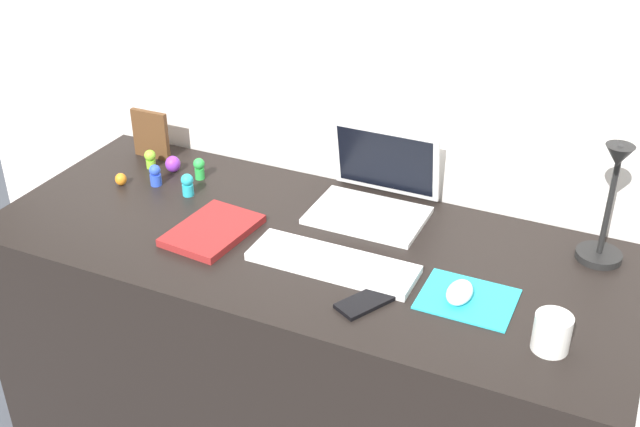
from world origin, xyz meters
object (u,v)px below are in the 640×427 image
object	(u,v)px
toy_figurine_lime	(150,158)
toy_figurine_purple	(173,164)
toy_figurine_blue	(155,175)
mouse	(460,292)
toy_figurine_cyan	(187,184)
notebook_pad	(213,230)
toy_figurine_orange	(121,179)
picture_frame	(151,135)
toy_figurine_green	(199,168)
laptop	(376,191)
desk_lamp	(608,207)
cell_phone	(364,302)
coffee_mug	(552,333)
keyboard	(333,263)

from	to	relation	value
toy_figurine_lime	toy_figurine_purple	bearing A→B (deg)	5.03
toy_figurine_blue	mouse	bearing A→B (deg)	-10.49
mouse	toy_figurine_cyan	world-z (taller)	toy_figurine_cyan
notebook_pad	toy_figurine_orange	xyz separation A→B (m)	(-0.38, 0.12, 0.01)
picture_frame	toy_figurine_blue	bearing A→B (deg)	-51.99
toy_figurine_green	laptop	bearing A→B (deg)	5.32
desk_lamp	toy_figurine_blue	world-z (taller)	desk_lamp
cell_phone	desk_lamp	xyz separation A→B (m)	(0.45, 0.38, 0.15)
picture_frame	toy_figurine_lime	xyz separation A→B (m)	(0.04, -0.06, -0.04)
toy_figurine_blue	toy_figurine_purple	bearing A→B (deg)	92.05
toy_figurine_orange	toy_figurine_green	world-z (taller)	toy_figurine_green
mouse	desk_lamp	xyz separation A→B (m)	(0.26, 0.28, 0.14)
toy_figurine_cyan	toy_figurine_green	world-z (taller)	toy_figurine_cyan
cell_phone	toy_figurine_cyan	bearing A→B (deg)	-174.50
cell_phone	coffee_mug	world-z (taller)	coffee_mug
keyboard	desk_lamp	world-z (taller)	desk_lamp
notebook_pad	toy_figurine_cyan	bearing A→B (deg)	144.30
coffee_mug	toy_figurine_orange	world-z (taller)	coffee_mug
picture_frame	coffee_mug	distance (m)	1.34
picture_frame	toy_figurine_green	world-z (taller)	picture_frame
mouse	toy_figurine_cyan	size ratio (longest dim) A/B	1.47
mouse	toy_figurine_purple	bearing A→B (deg)	164.27
picture_frame	toy_figurine_orange	size ratio (longest dim) A/B	4.16
mouse	toy_figurine_blue	distance (m)	0.96
laptop	cell_phone	world-z (taller)	laptop
laptop	notebook_pad	size ratio (longest dim) A/B	1.25
notebook_pad	coffee_mug	distance (m)	0.87
laptop	toy_figurine_green	bearing A→B (deg)	-174.68
picture_frame	toy_figurine_purple	distance (m)	0.13
mouse	toy_figurine_cyan	bearing A→B (deg)	168.93
cell_phone	keyboard	bearing A→B (deg)	167.46
coffee_mug	toy_figurine_orange	bearing A→B (deg)	170.12
toy_figurine_cyan	keyboard	bearing A→B (deg)	-17.10
toy_figurine_purple	toy_figurine_blue	bearing A→B (deg)	-87.95
coffee_mug	toy_figurine_cyan	size ratio (longest dim) A/B	1.25
laptop	keyboard	bearing A→B (deg)	-88.08
notebook_pad	toy_figurine_blue	xyz separation A→B (m)	(-0.29, 0.16, 0.02)
toy_figurine_green	desk_lamp	bearing A→B (deg)	0.93
keyboard	toy_figurine_lime	bearing A→B (deg)	160.10
toy_figurine_lime	toy_figurine_green	bearing A→B (deg)	0.31
toy_figurine_cyan	cell_phone	bearing A→B (deg)	-22.61
toy_figurine_green	toy_figurine_lime	distance (m)	0.17
toy_figurine_blue	picture_frame	bearing A→B (deg)	128.01
toy_figurine_cyan	coffee_mug	bearing A→B (deg)	-13.30
toy_figurine_green	notebook_pad	bearing A→B (deg)	-51.81
laptop	toy_figurine_blue	size ratio (longest dim) A/B	4.76
laptop	picture_frame	world-z (taller)	laptop
notebook_pad	toy_figurine_orange	distance (m)	0.40
notebook_pad	laptop	bearing A→B (deg)	47.41
toy_figurine_cyan	toy_figurine_purple	distance (m)	0.16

